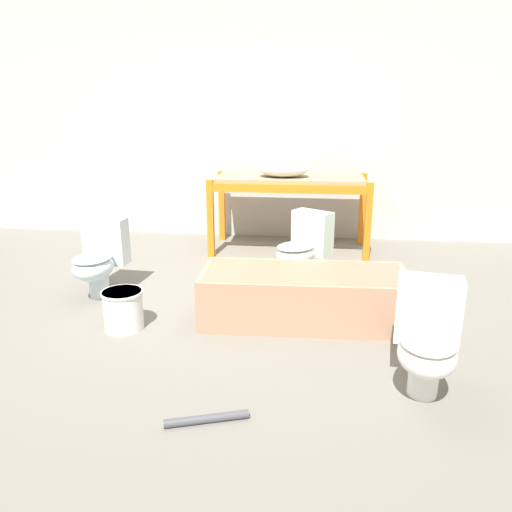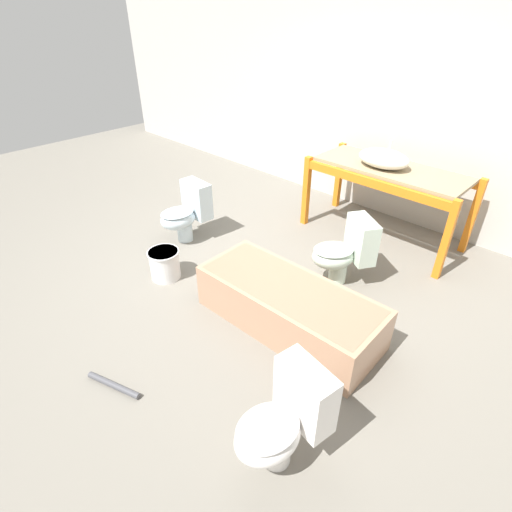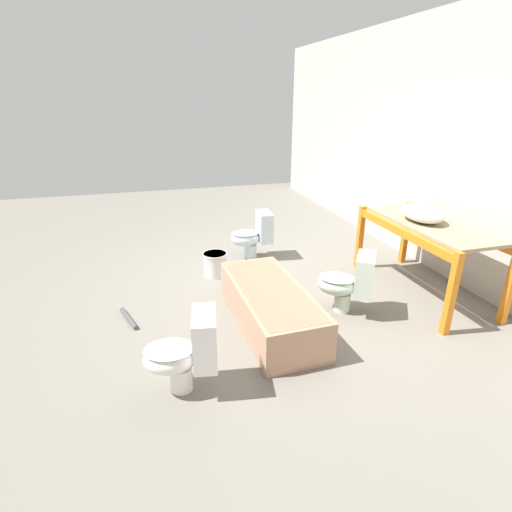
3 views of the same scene
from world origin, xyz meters
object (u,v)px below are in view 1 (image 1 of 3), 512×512
(bucket_white, at_px, (123,309))
(toilet_far, at_px, (99,257))
(sink_basin, at_px, (283,169))
(bathtub_main, at_px, (303,292))
(toilet_extra, at_px, (427,337))
(toilet_near, at_px, (303,247))

(bucket_white, bearing_deg, toilet_far, 124.86)
(toilet_far, distance_m, bucket_white, 0.82)
(sink_basin, relative_size, bathtub_main, 0.35)
(bathtub_main, height_order, toilet_extra, toilet_extra)
(toilet_near, bearing_deg, bucket_white, -104.41)
(toilet_far, xyz_separation_m, toilet_extra, (2.56, -1.28, 0.00))
(bucket_white, bearing_deg, toilet_extra, -16.59)
(toilet_far, height_order, toilet_extra, same)
(toilet_extra, bearing_deg, sink_basin, 119.89)
(sink_basin, bearing_deg, toilet_extra, -70.04)
(bathtub_main, distance_m, bucket_white, 1.40)
(toilet_near, distance_m, toilet_extra, 1.98)
(bathtub_main, bearing_deg, toilet_extra, -53.25)
(bathtub_main, bearing_deg, toilet_far, 167.73)
(bathtub_main, height_order, bucket_white, bathtub_main)
(bucket_white, bearing_deg, bathtub_main, 12.77)
(sink_basin, bearing_deg, bathtub_main, -81.42)
(bathtub_main, distance_m, toilet_near, 0.90)
(sink_basin, xyz_separation_m, bathtub_main, (0.29, -1.90, -0.73))
(toilet_near, distance_m, toilet_far, 1.87)
(sink_basin, xyz_separation_m, toilet_near, (0.26, -1.01, -0.61))
(toilet_near, xyz_separation_m, bucket_white, (-1.34, -1.20, -0.19))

